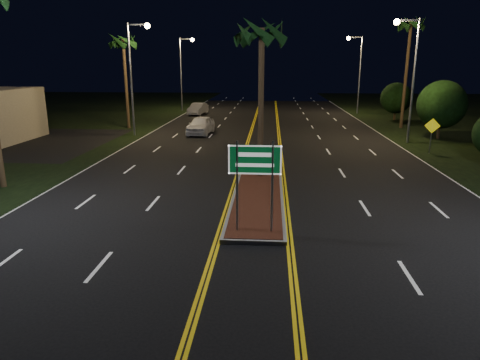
# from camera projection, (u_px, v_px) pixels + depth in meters

# --- Properties ---
(ground) EXTENTS (120.00, 120.00, 0.00)m
(ground) POSITION_uv_depth(u_px,v_px,m) (250.00, 272.00, 12.38)
(ground) COLOR black
(ground) RESTS_ON ground
(median_island) EXTENTS (2.25, 10.25, 0.17)m
(median_island) POSITION_uv_depth(u_px,v_px,m) (258.00, 197.00, 19.10)
(median_island) COLOR gray
(median_island) RESTS_ON ground
(highway_sign) EXTENTS (1.80, 0.08, 3.20)m
(highway_sign) POSITION_uv_depth(u_px,v_px,m) (255.00, 168.00, 14.45)
(highway_sign) COLOR gray
(highway_sign) RESTS_ON ground
(streetlight_left_mid) EXTENTS (1.91, 0.44, 9.00)m
(streetlight_left_mid) POSITION_uv_depth(u_px,v_px,m) (135.00, 66.00, 34.74)
(streetlight_left_mid) COLOR gray
(streetlight_left_mid) RESTS_ON ground
(streetlight_left_far) EXTENTS (1.91, 0.44, 9.00)m
(streetlight_left_far) POSITION_uv_depth(u_px,v_px,m) (184.00, 66.00, 53.99)
(streetlight_left_far) COLOR gray
(streetlight_left_far) RESTS_ON ground
(streetlight_right_mid) EXTENTS (1.91, 0.44, 9.00)m
(streetlight_right_mid) POSITION_uv_depth(u_px,v_px,m) (410.00, 66.00, 31.35)
(streetlight_right_mid) COLOR gray
(streetlight_right_mid) RESTS_ON ground
(streetlight_right_far) EXTENTS (1.91, 0.44, 9.00)m
(streetlight_right_far) POSITION_uv_depth(u_px,v_px,m) (357.00, 66.00, 50.60)
(streetlight_right_far) COLOR gray
(streetlight_right_far) RESTS_ON ground
(palm_median) EXTENTS (2.40, 2.40, 8.30)m
(palm_median) POSITION_uv_depth(u_px,v_px,m) (262.00, 33.00, 20.59)
(palm_median) COLOR #382819
(palm_median) RESTS_ON ground
(palm_left_far) EXTENTS (2.40, 2.40, 8.80)m
(palm_left_far) POSITION_uv_depth(u_px,v_px,m) (123.00, 42.00, 38.20)
(palm_left_far) COLOR #382819
(palm_left_far) RESTS_ON ground
(palm_right_far) EXTENTS (2.40, 2.40, 10.30)m
(palm_right_far) POSITION_uv_depth(u_px,v_px,m) (411.00, 25.00, 37.98)
(palm_right_far) COLOR #382819
(palm_right_far) RESTS_ON ground
(shrub_mid) EXTENTS (3.78, 3.78, 4.62)m
(shrub_mid) POSITION_uv_depth(u_px,v_px,m) (442.00, 105.00, 33.81)
(shrub_mid) COLOR #382819
(shrub_mid) RESTS_ON ground
(shrub_far) EXTENTS (3.24, 3.24, 3.96)m
(shrub_far) POSITION_uv_depth(u_px,v_px,m) (396.00, 98.00, 45.47)
(shrub_far) COLOR #382819
(shrub_far) RESTS_ON ground
(car_near) EXTENTS (2.73, 5.48, 1.77)m
(car_near) POSITION_uv_depth(u_px,v_px,m) (201.00, 124.00, 36.60)
(car_near) COLOR white
(car_near) RESTS_ON ground
(car_far) EXTENTS (2.74, 5.01, 1.58)m
(car_far) POSITION_uv_depth(u_px,v_px,m) (198.00, 108.00, 50.94)
(car_far) COLOR silver
(car_far) RESTS_ON ground
(warning_sign) EXTENTS (0.96, 0.29, 2.36)m
(warning_sign) POSITION_uv_depth(u_px,v_px,m) (432.00, 131.00, 28.42)
(warning_sign) COLOR gray
(warning_sign) RESTS_ON ground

